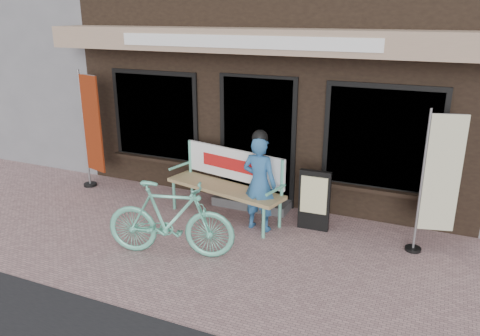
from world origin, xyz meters
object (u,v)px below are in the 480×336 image
at_px(bicycle, 170,219).
at_px(nobori_red, 91,130).
at_px(bench, 228,178).
at_px(person, 259,182).
at_px(menu_stand, 314,200).
at_px(nobori_cream, 438,181).

distance_m(bicycle, nobori_red, 3.13).
height_order(bench, person, person).
xyz_separation_m(nobori_red, menu_stand, (4.18, -0.06, -0.65)).
bearing_deg(person, nobori_red, 178.69).
bearing_deg(menu_stand, nobori_red, 177.10).
distance_m(person, menu_stand, 0.87).
height_order(nobori_cream, menu_stand, nobori_cream).
xyz_separation_m(bicycle, menu_stand, (1.56, 1.54, -0.05)).
relative_size(person, nobori_cream, 0.77).
distance_m(nobori_cream, menu_stand, 1.75).
height_order(person, bicycle, person).
distance_m(nobori_red, menu_stand, 4.23).
bearing_deg(menu_stand, nobori_cream, -3.91).
bearing_deg(nobori_red, person, 9.29).
height_order(bicycle, nobori_cream, nobori_cream).
xyz_separation_m(bicycle, nobori_red, (-2.62, 1.60, 0.61)).
distance_m(nobori_red, nobori_cream, 5.84).
bearing_deg(bench, menu_stand, 15.13).
relative_size(bench, nobori_cream, 1.04).
relative_size(bench, nobori_red, 0.95).
xyz_separation_m(bench, bicycle, (-0.17, -1.48, -0.12)).
xyz_separation_m(person, bicycle, (-0.79, -1.23, -0.24)).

